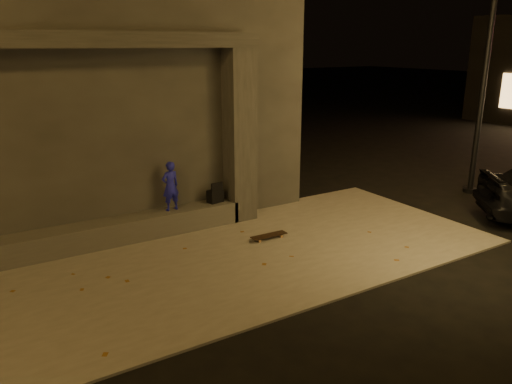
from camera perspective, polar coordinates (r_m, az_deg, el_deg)
ground at (r=7.31m, az=1.34°, el=-13.93°), size 120.00×120.00×0.00m
sidewalk at (r=8.85m, az=-5.78°, el=-8.14°), size 11.00×4.40×0.04m
building at (r=12.07m, az=-20.15°, el=10.35°), size 9.00×5.10×5.22m
ledge at (r=9.85m, az=-18.27°, el=-4.76°), size 6.00×0.55×0.45m
column at (r=10.55m, az=-1.92°, el=6.37°), size 0.55×0.55×3.60m
canopy at (r=9.54m, az=-14.25°, el=16.52°), size 5.00×0.70×0.28m
skateboarder at (r=10.07m, az=-9.76°, el=0.67°), size 0.40×0.29×1.00m
backpack at (r=10.56m, az=-4.69°, el=-0.36°), size 0.35×0.26×0.45m
skateboard at (r=9.79m, az=1.49°, el=-5.00°), size 0.75×0.21×0.08m
street_lamp_2 at (r=13.67m, az=25.47°, el=18.35°), size 0.36×0.36×7.98m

